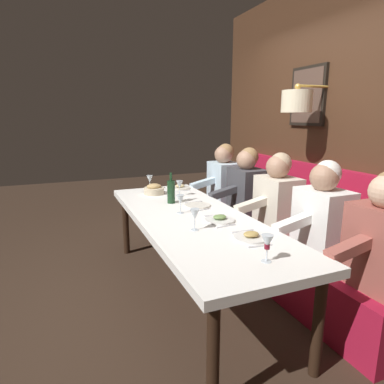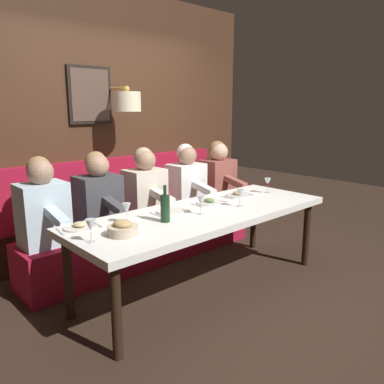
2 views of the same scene
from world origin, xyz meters
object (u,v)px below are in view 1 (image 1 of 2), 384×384
diner_nearest (382,236)px  diner_farthest (224,178)px  wine_glass_1 (180,185)px  wine_glass_2 (150,179)px  wine_glass_4 (267,243)px  wine_glass_3 (195,215)px  diner_near (322,214)px  bread_bowl (154,190)px  dining_table (192,223)px  diner_far (247,186)px  diner_middle (277,197)px  wine_bottle (171,191)px  wine_glass_0 (180,200)px

diner_nearest → diner_farthest: size_ratio=1.00×
wine_glass_1 → wine_glass_2: 0.47m
diner_nearest → wine_glass_4: bearing=173.5°
diner_farthest → wine_glass_2: (-0.94, 0.04, 0.04)m
diner_nearest → wine_glass_3: (-1.00, 0.76, 0.04)m
diner_near → wine_glass_2: size_ratio=4.82×
diner_nearest → bread_bowl: size_ratio=3.60×
wine_glass_2 → wine_glass_4: same height
diner_nearest → diner_farthest: (0.00, 2.20, 0.00)m
diner_near → wine_glass_4: diner_near is taller
dining_table → bread_bowl: bread_bowl is taller
diner_far → wine_glass_4: diner_far is taller
diner_nearest → wine_glass_3: 1.25m
wine_glass_4 → bread_bowl: (-0.14, 1.91, -0.07)m
dining_table → wine_glass_3: bearing=-108.5°
diner_middle → wine_glass_1: bearing=135.8°
diner_near → diner_farthest: 1.67m
diner_far → wine_glass_3: diner_far is taller
diner_farthest → wine_bottle: (-0.90, -0.63, 0.04)m
diner_near → diner_farthest: size_ratio=1.00×
wine_glass_2 → diner_nearest: bearing=-67.4°
dining_table → diner_nearest: diner_nearest is taller
dining_table → diner_middle: diner_middle is taller
dining_table → wine_bottle: (-0.02, 0.47, 0.18)m
diner_middle → diner_near: bearing=-90.0°
diner_farthest → wine_glass_4: 2.26m
diner_far → wine_glass_0: bearing=-154.3°
dining_table → wine_bottle: 0.51m
diner_far → wine_bottle: (-0.90, -0.09, 0.04)m
wine_glass_2 → diner_far: bearing=-31.9°
wine_glass_1 → bread_bowl: size_ratio=0.75×
diner_far → wine_glass_1: diner_far is taller
wine_glass_1 → wine_glass_3: bearing=-104.3°
diner_near → wine_glass_1: bearing=119.4°
diner_near → wine_glass_0: bearing=144.2°
diner_middle → wine_bottle: bearing=153.2°
wine_glass_3 → bread_bowl: 1.25m
diner_middle → diner_farthest: 1.09m
diner_near → bread_bowl: diner_near is taller
wine_glass_4 → wine_bottle: bearing=93.3°
diner_near → diner_far: 1.13m
wine_bottle → diner_nearest: bearing=-60.1°
diner_nearest → bread_bowl: (-0.95, 2.00, -0.03)m
diner_nearest → wine_glass_1: bearing=111.7°
diner_far → diner_farthest: bearing=90.0°
wine_glass_0 → bread_bowl: (-0.01, 0.80, -0.07)m
wine_glass_0 → bread_bowl: bearing=90.9°
wine_glass_0 → bread_bowl: size_ratio=0.75×
diner_nearest → wine_bottle: bearing=119.9°
wine_glass_0 → diner_middle: bearing=-5.9°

